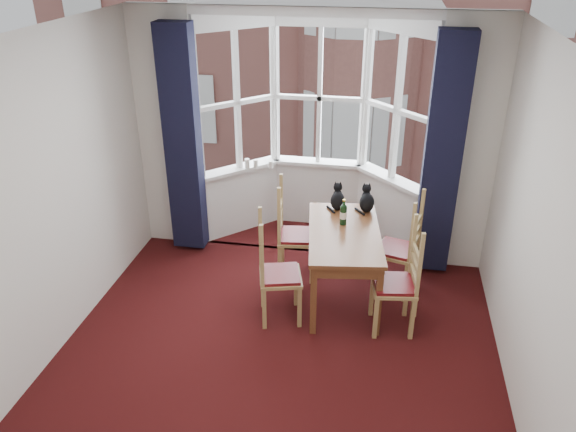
% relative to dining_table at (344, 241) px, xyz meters
% --- Properties ---
extents(floor, '(4.50, 4.50, 0.00)m').
position_rel_dining_table_xyz_m(floor, '(-0.49, -1.33, -0.68)').
color(floor, black).
rests_on(floor, ground).
extents(ceiling, '(4.50, 4.50, 0.00)m').
position_rel_dining_table_xyz_m(ceiling, '(-0.49, -1.33, 2.12)').
color(ceiling, white).
rests_on(ceiling, floor).
extents(wall_left, '(0.00, 4.50, 4.50)m').
position_rel_dining_table_xyz_m(wall_left, '(-2.49, -1.33, 0.72)').
color(wall_left, silver).
rests_on(wall_left, floor).
extents(wall_right, '(0.00, 4.50, 4.50)m').
position_rel_dining_table_xyz_m(wall_right, '(1.51, -1.33, 0.72)').
color(wall_right, silver).
rests_on(wall_right, floor).
extents(wall_back_pier_left, '(0.70, 0.12, 2.80)m').
position_rel_dining_table_xyz_m(wall_back_pier_left, '(-2.14, 0.92, 0.72)').
color(wall_back_pier_left, silver).
rests_on(wall_back_pier_left, floor).
extents(wall_back_pier_right, '(0.70, 0.12, 2.80)m').
position_rel_dining_table_xyz_m(wall_back_pier_right, '(1.16, 0.92, 0.72)').
color(wall_back_pier_right, silver).
rests_on(wall_back_pier_right, floor).
extents(bay_window, '(2.76, 0.94, 2.80)m').
position_rel_dining_table_xyz_m(bay_window, '(-0.49, 1.42, 0.72)').
color(bay_window, white).
rests_on(bay_window, floor).
extents(curtain_left, '(0.38, 0.22, 2.60)m').
position_rel_dining_table_xyz_m(curtain_left, '(-1.91, 0.74, 0.67)').
color(curtain_left, black).
rests_on(curtain_left, floor).
extents(curtain_right, '(0.38, 0.22, 2.60)m').
position_rel_dining_table_xyz_m(curtain_right, '(0.93, 0.74, 0.67)').
color(curtain_right, black).
rests_on(curtain_right, floor).
extents(dining_table, '(0.88, 1.40, 0.78)m').
position_rel_dining_table_xyz_m(dining_table, '(0.00, 0.00, 0.00)').
color(dining_table, brown).
rests_on(dining_table, floor).
extents(chair_left_near, '(0.49, 0.51, 0.92)m').
position_rel_dining_table_xyz_m(chair_left_near, '(-0.66, -0.47, -0.20)').
color(chair_left_near, tan).
rests_on(chair_left_near, floor).
extents(chair_left_far, '(0.45, 0.47, 0.92)m').
position_rel_dining_table_xyz_m(chair_left_far, '(-0.63, 0.35, -0.20)').
color(chair_left_far, tan).
rests_on(chair_left_far, floor).
extents(chair_right_near, '(0.46, 0.47, 0.92)m').
position_rel_dining_table_xyz_m(chair_right_near, '(0.60, -0.40, -0.20)').
color(chair_right_near, tan).
rests_on(chair_right_near, floor).
extents(chair_right_far, '(0.50, 0.51, 0.92)m').
position_rel_dining_table_xyz_m(chair_right_far, '(0.62, 0.23, -0.20)').
color(chair_right_far, tan).
rests_on(chair_right_far, floor).
extents(cat_left, '(0.18, 0.23, 0.30)m').
position_rel_dining_table_xyz_m(cat_left, '(-0.12, 0.51, 0.22)').
color(cat_left, black).
rests_on(cat_left, dining_table).
extents(cat_right, '(0.19, 0.25, 0.31)m').
position_rel_dining_table_xyz_m(cat_right, '(0.19, 0.52, 0.22)').
color(cat_right, black).
rests_on(cat_right, dining_table).
extents(wine_bottle, '(0.07, 0.07, 0.28)m').
position_rel_dining_table_xyz_m(wine_bottle, '(-0.03, 0.16, 0.23)').
color(wine_bottle, black).
rests_on(wine_bottle, dining_table).
extents(candle_tall, '(0.06, 0.06, 0.12)m').
position_rel_dining_table_xyz_m(candle_tall, '(-1.31, 1.27, 0.25)').
color(candle_tall, white).
rests_on(candle_tall, bay_window).
extents(candle_short, '(0.06, 0.06, 0.10)m').
position_rel_dining_table_xyz_m(candle_short, '(-1.21, 1.30, 0.25)').
color(candle_short, white).
rests_on(candle_short, bay_window).
extents(candle_extra, '(0.05, 0.05, 0.09)m').
position_rel_dining_table_xyz_m(candle_extra, '(-1.03, 1.32, 0.24)').
color(candle_extra, white).
rests_on(candle_extra, bay_window).
extents(street, '(80.00, 80.00, 0.00)m').
position_rel_dining_table_xyz_m(street, '(-0.49, 30.92, -6.68)').
color(street, '#333335').
rests_on(street, ground).
extents(tenement_building, '(18.40, 7.80, 15.20)m').
position_rel_dining_table_xyz_m(tenement_building, '(-0.49, 12.68, 0.92)').
color(tenement_building, '#91554B').
rests_on(tenement_building, street).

